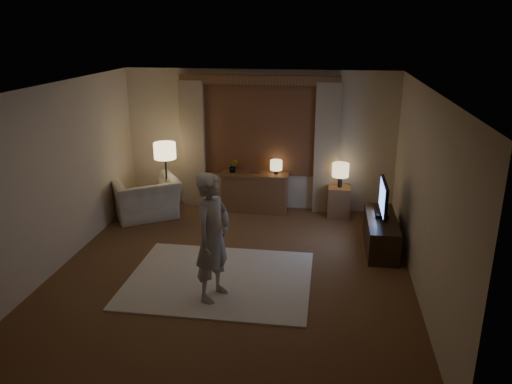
% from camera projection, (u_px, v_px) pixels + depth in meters
% --- Properties ---
extents(room, '(5.04, 5.54, 2.64)m').
position_uv_depth(room, '(238.00, 172.00, 7.16)').
color(room, brown).
rests_on(room, ground).
extents(rug, '(2.50, 2.00, 0.02)m').
position_uv_depth(rug, '(219.00, 279.00, 6.89)').
color(rug, '#EFE1C9').
rests_on(rug, floor).
extents(sideboard, '(1.20, 0.40, 0.70)m').
position_uv_depth(sideboard, '(255.00, 193.00, 9.35)').
color(sideboard, brown).
rests_on(sideboard, floor).
extents(picture_frame, '(0.16, 0.02, 0.20)m').
position_uv_depth(picture_frame, '(255.00, 170.00, 9.21)').
color(picture_frame, brown).
rests_on(picture_frame, sideboard).
extents(plant, '(0.16, 0.13, 0.30)m').
position_uv_depth(plant, '(233.00, 167.00, 9.25)').
color(plant, '#999999').
rests_on(plant, sideboard).
extents(table_lamp_sideboard, '(0.22, 0.22, 0.30)m').
position_uv_depth(table_lamp_sideboard, '(276.00, 166.00, 9.12)').
color(table_lamp_sideboard, black).
rests_on(table_lamp_sideboard, sideboard).
extents(floor_lamp, '(0.39, 0.39, 1.36)m').
position_uv_depth(floor_lamp, '(165.00, 155.00, 8.93)').
color(floor_lamp, black).
rests_on(floor_lamp, floor).
extents(armchair, '(1.47, 1.43, 0.72)m').
position_uv_depth(armchair, '(146.00, 198.00, 9.05)').
color(armchair, beige).
rests_on(armchair, floor).
extents(side_table, '(0.40, 0.40, 0.56)m').
position_uv_depth(side_table, '(339.00, 202.00, 9.11)').
color(side_table, brown).
rests_on(side_table, floor).
extents(table_lamp_side, '(0.30, 0.30, 0.44)m').
position_uv_depth(table_lamp_side, '(341.00, 171.00, 8.92)').
color(table_lamp_side, black).
rests_on(table_lamp_side, side_table).
extents(tv_stand, '(0.45, 1.40, 0.50)m').
position_uv_depth(tv_stand, '(381.00, 233.00, 7.81)').
color(tv_stand, black).
rests_on(tv_stand, floor).
extents(tv, '(0.20, 0.82, 0.59)m').
position_uv_depth(tv, '(384.00, 198.00, 7.63)').
color(tv, black).
rests_on(tv, tv_stand).
extents(person, '(0.58, 0.71, 1.66)m').
position_uv_depth(person, '(213.00, 237.00, 6.18)').
color(person, '#A19C95').
rests_on(person, rug).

